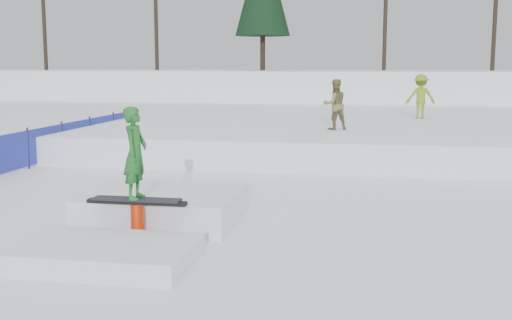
% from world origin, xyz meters
% --- Properties ---
extents(ground, '(120.00, 120.00, 0.00)m').
position_xyz_m(ground, '(0.00, 0.00, 0.00)').
color(ground, white).
extents(snow_berm, '(60.00, 14.00, 2.40)m').
position_xyz_m(snow_berm, '(0.00, 30.00, 1.20)').
color(snow_berm, white).
rests_on(snow_berm, ground).
extents(snow_midrise, '(50.00, 18.00, 0.80)m').
position_xyz_m(snow_midrise, '(0.00, 16.00, 0.40)').
color(snow_midrise, white).
rests_on(snow_midrise, ground).
extents(safety_fence, '(0.05, 16.00, 1.10)m').
position_xyz_m(safety_fence, '(-6.50, 6.60, 0.55)').
color(safety_fence, '#242E9C').
rests_on(safety_fence, ground).
extents(walker_olive, '(0.91, 0.83, 1.52)m').
position_xyz_m(walker_olive, '(1.34, 10.55, 1.56)').
color(walker_olive, brown).
rests_on(walker_olive, snow_midrise).
extents(walker_ygreen, '(1.07, 0.67, 1.60)m').
position_xyz_m(walker_ygreen, '(4.15, 15.12, 1.60)').
color(walker_ygreen, olive).
rests_on(walker_ygreen, snow_midrise).
extents(jib_rail_feature, '(2.60, 4.40, 2.11)m').
position_xyz_m(jib_rail_feature, '(-1.09, 0.97, 0.30)').
color(jib_rail_feature, white).
rests_on(jib_rail_feature, ground).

